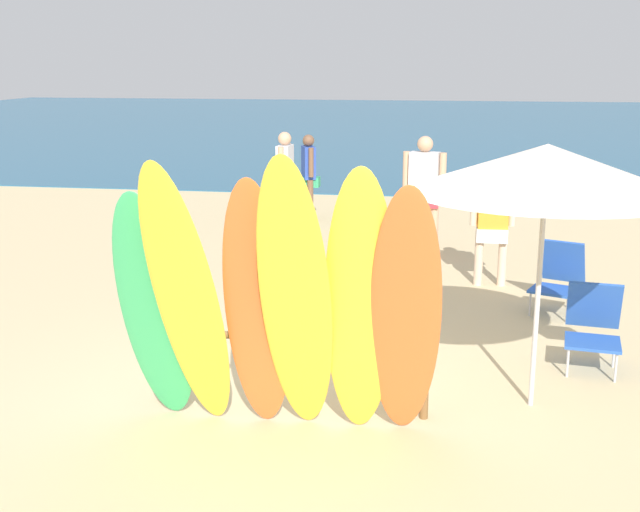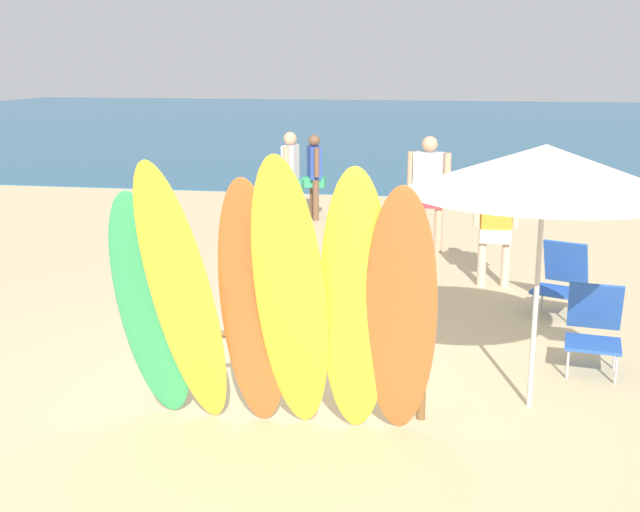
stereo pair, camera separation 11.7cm
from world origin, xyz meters
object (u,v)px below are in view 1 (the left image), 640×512
object	(u,v)px
surfboard_orange_2	(258,311)
beach_umbrella	(547,169)
surfboard_yellow_3	(296,305)
surfboard_yellow_4	(360,310)
beachgoer_strolling	(285,173)
beach_chair_blue	(593,323)
surfboard_yellow_1	(188,304)
beach_chair_red	(559,275)
surfboard_orange_5	(405,318)
beachgoer_by_water	(493,220)
surfboard_rack	(292,353)
beachgoer_midbeach	(424,185)
surfboard_green_0	(155,312)
beachgoer_near_rack	(309,171)

from	to	relation	value
surfboard_orange_2	beach_umbrella	bearing A→B (deg)	21.03
surfboard_yellow_3	surfboard_yellow_4	distance (m)	0.47
beachgoer_strolling	beach_chair_blue	world-z (taller)	beachgoer_strolling
surfboard_yellow_1	beach_chair_red	xyz separation A→B (m)	(3.16, 3.92, -0.70)
beach_chair_blue	beach_umbrella	size ratio (longest dim) A/B	0.37
surfboard_orange_5	beachgoer_strolling	distance (m)	8.29
surfboard_orange_5	beach_chair_blue	world-z (taller)	surfboard_orange_5
surfboard_orange_2	beachgoer_by_water	world-z (taller)	surfboard_orange_2
surfboard_orange_5	surfboard_yellow_4	bearing A→B (deg)	-179.11
surfboard_rack	beach_chair_blue	xyz separation A→B (m)	(2.65, 1.43, -0.08)
surfboard_yellow_4	surfboard_rack	bearing A→B (deg)	129.75
surfboard_orange_2	beachgoer_midbeach	distance (m)	6.70
surfboard_yellow_3	surfboard_orange_5	xyz separation A→B (m)	(0.78, 0.15, -0.11)
surfboard_rack	beachgoer_strolling	bearing A→B (deg)	101.99
surfboard_yellow_3	surfboard_orange_5	world-z (taller)	surfboard_yellow_3
surfboard_rack	surfboard_green_0	bearing A→B (deg)	-147.89
beach_chair_red	surfboard_yellow_3	bearing A→B (deg)	-99.26
beachgoer_near_rack	beach_chair_blue	xyz separation A→B (m)	(3.93, -6.71, -0.46)
surfboard_yellow_1	beachgoer_near_rack	size ratio (longest dim) A/B	1.59
surfboard_orange_5	surfboard_rack	bearing A→B (deg)	144.56
beach_chair_blue	surfboard_rack	bearing A→B (deg)	-143.56
surfboard_yellow_1	surfboard_rack	bearing A→B (deg)	54.98
beachgoer_midbeach	beach_chair_blue	xyz separation A→B (m)	(1.78, -4.56, -0.58)
beach_chair_red	surfboard_orange_2	bearing A→B (deg)	-103.30
surfboard_orange_2	surfboard_yellow_4	xyz separation A→B (m)	(0.76, 0.01, 0.05)
surfboard_orange_5	beachgoer_strolling	bearing A→B (deg)	104.29
beach_umbrella	beachgoer_by_water	bearing A→B (deg)	92.84
beach_umbrella	surfboard_yellow_3	bearing A→B (deg)	-147.54
beach_chair_blue	beach_umbrella	bearing A→B (deg)	-114.38
surfboard_orange_2	beach_chair_blue	size ratio (longest dim) A/B	2.77
surfboard_orange_2	surfboard_yellow_4	world-z (taller)	surfboard_yellow_4
surfboard_yellow_3	beachgoer_by_water	distance (m)	5.16
beach_umbrella	surfboard_yellow_4	bearing A→B (deg)	-142.96
beachgoer_midbeach	beach_umbrella	size ratio (longest dim) A/B	0.79
beachgoer_by_water	beachgoer_near_rack	size ratio (longest dim) A/B	0.98
surfboard_yellow_3	beach_umbrella	world-z (taller)	surfboard_yellow_3
surfboard_yellow_1	beach_chair_blue	world-z (taller)	surfboard_yellow_1
beachgoer_by_water	beach_chair_blue	bearing A→B (deg)	103.33
surfboard_orange_2	surfboard_orange_5	size ratio (longest dim) A/B	1.01
surfboard_yellow_3	beachgoer_midbeach	world-z (taller)	surfboard_yellow_3
surfboard_orange_5	beach_umbrella	distance (m)	1.75
surfboard_yellow_3	beachgoer_strolling	world-z (taller)	surfboard_yellow_3
surfboard_rack	surfboard_orange_2	world-z (taller)	surfboard_orange_2
beachgoer_midbeach	beachgoer_near_rack	world-z (taller)	beachgoer_midbeach
surfboard_orange_2	surfboard_orange_5	distance (m)	1.09
surfboard_orange_5	beachgoer_by_water	size ratio (longest dim) A/B	1.47
beachgoer_by_water	surfboard_yellow_4	bearing A→B (deg)	72.29
beachgoer_strolling	beachgoer_near_rack	bearing A→B (deg)	-14.51
surfboard_rack	surfboard_orange_2	bearing A→B (deg)	-101.70
surfboard_yellow_3	beachgoer_strolling	xyz separation A→B (m)	(-1.73, 8.05, -0.20)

